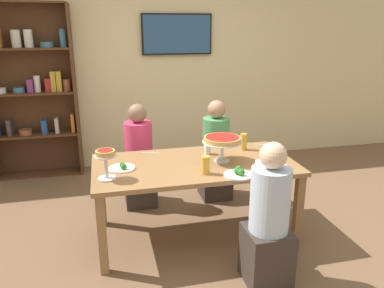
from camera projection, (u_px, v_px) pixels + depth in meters
The scene contains 20 objects.
ground_plane at pixel (194, 234), 3.67m from camera, with size 12.00×12.00×0.00m, color brown.
rear_partition at pixel (157, 65), 5.29m from camera, with size 8.00×0.12×2.80m, color beige.
dining_table at pixel (195, 171), 3.47m from camera, with size 1.83×0.93×0.74m.
bookshelf at pixel (32, 91), 4.84m from camera, with size 1.10×0.30×2.21m.
television at pixel (177, 34), 5.13m from camera, with size 0.96×0.05×0.54m.
diner_near_right at pixel (268, 225), 2.87m from camera, with size 0.34×0.34×1.15m.
diner_far_left at pixel (139, 163), 4.16m from camera, with size 0.34×0.34×1.15m.
diner_far_right at pixel (216, 157), 4.34m from camera, with size 0.34×0.34×1.15m.
deep_dish_pizza_stand at pixel (222, 141), 3.43m from camera, with size 0.37×0.37×0.24m.
personal_pizza_stand at pixel (106, 158), 3.04m from camera, with size 0.19×0.19×0.25m.
salad_plate_near_diner at pixel (122, 167), 3.29m from camera, with size 0.23×0.23×0.07m.
salad_plate_far_diner at pixel (272, 161), 3.44m from camera, with size 0.23×0.23×0.07m.
salad_plate_spare at pixel (239, 173), 3.15m from camera, with size 0.24×0.24×0.07m.
beer_glass_amber_tall at pixel (205, 165), 3.18m from camera, with size 0.07×0.07×0.16m, color gold.
beer_glass_amber_short at pixel (244, 142), 3.79m from camera, with size 0.07×0.07×0.17m, color gold.
water_glass_clear_near at pixel (208, 149), 3.67m from camera, with size 0.06×0.06×0.10m, color white.
water_glass_clear_far at pixel (259, 167), 3.17m from camera, with size 0.07×0.07×0.12m, color white.
cutlery_fork_near at pixel (151, 153), 3.70m from camera, with size 0.18×0.02×0.01m, color silver.
cutlery_knife_near at pixel (263, 145), 3.96m from camera, with size 0.18×0.02×0.01m, color silver.
cutlery_fork_far at pixel (229, 146), 3.90m from camera, with size 0.18×0.02×0.01m, color silver.
Camera 1 is at (-0.77, -3.14, 1.95)m, focal length 35.38 mm.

